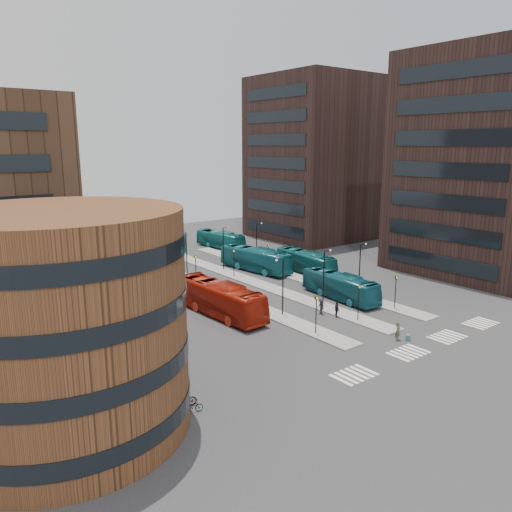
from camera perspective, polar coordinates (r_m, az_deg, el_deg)
ground at (r=44.93m, az=22.00°, el=-11.50°), size 160.00×160.00×0.00m
island_left at (r=61.95m, az=-4.64°, el=-3.92°), size 2.50×45.00×0.15m
island_mid at (r=65.27m, az=-0.22°, el=-3.02°), size 2.50×45.00×0.15m
island_right at (r=68.95m, az=3.75°, el=-2.19°), size 2.50×45.00×0.15m
suitcase at (r=48.62m, az=17.00°, el=-8.91°), size 0.55×0.50×0.56m
red_bus at (r=52.93m, az=-4.22°, el=-4.87°), size 3.58×12.93×3.57m
teal_bus_a at (r=59.10m, az=9.58°, el=-3.42°), size 3.35×11.05×3.03m
teal_bus_b at (r=71.15m, az=-0.07°, el=-0.36°), size 4.21×12.34×3.37m
teal_bus_c at (r=70.63m, az=5.70°, el=-0.64°), size 3.69×11.27×3.08m
teal_bus_d at (r=87.17m, az=-4.08°, el=1.87°), size 3.74×10.78×2.94m
traveller at (r=48.19m, az=15.91°, el=-8.24°), size 0.74×0.57×1.81m
commuter_a at (r=50.96m, az=0.15°, el=-6.54°), size 1.00×0.82×1.89m
commuter_b at (r=53.02m, az=9.23°, el=-6.04°), size 0.79×1.08×1.70m
commuter_c at (r=53.80m, az=7.41°, el=-5.71°), size 0.87×1.21×1.70m
bicycle_near at (r=35.32m, az=-7.40°, el=-16.71°), size 1.68×0.96×0.83m
bicycle_mid at (r=35.99m, az=-8.18°, el=-15.96°), size 1.80×0.95×1.04m
bicycle_far at (r=37.58m, az=-9.76°, el=-14.76°), size 1.91×0.75×0.99m
crosswalk_stripes at (r=48.20m, az=18.95°, el=-9.59°), size 22.35×2.40×0.01m
round_building at (r=32.81m, az=-21.24°, el=-7.26°), size 15.16×15.16×14.00m
tower_near at (r=77.10m, az=24.92°, el=9.48°), size 20.12×20.00×30.00m
tower_far at (r=97.69m, az=6.75°, el=10.96°), size 20.12×20.00×30.00m
sign_poles at (r=59.19m, az=3.60°, el=-2.35°), size 12.45×22.12×3.65m
lamp_posts at (r=63.27m, az=1.34°, el=-0.25°), size 14.04×20.24×6.12m
bare_trees at (r=92.49m, az=-12.30°, el=3.03°), size 10.97×8.14×5.90m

